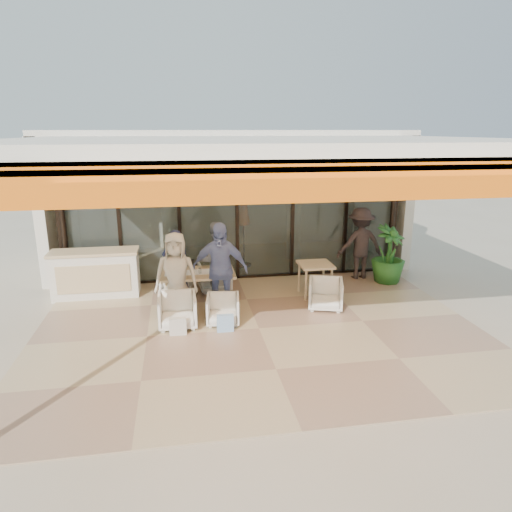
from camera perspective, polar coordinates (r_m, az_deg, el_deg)
The scene contains 21 objects.
ground at distance 8.46m, azimuth 0.36°, elevation -9.18°, with size 70.00×70.00×0.00m, color #C6B293.
terrace_floor at distance 8.45m, azimuth 0.36°, elevation -9.15°, with size 8.00×6.00×0.01m, color tan.
terrace_structure at distance 7.43m, azimuth 0.77°, elevation 13.33°, with size 8.00×6.00×3.40m.
glass_storefront at distance 10.82m, azimuth -2.40°, elevation 5.21°, with size 8.08×0.10×3.20m.
interior_block at distance 13.02m, azimuth -3.72°, elevation 9.73°, with size 9.05×3.62×3.52m.
host_counter at distance 10.47m, azimuth -19.39°, elevation -2.06°, with size 1.85×0.65×1.04m.
dining_table at distance 9.35m, azimuth -7.37°, elevation -2.35°, with size 1.50×0.90×0.93m.
chair_far_left at distance 10.35m, azimuth -9.84°, elevation -2.69°, with size 0.66×0.62×0.68m, color silver.
chair_far_right at distance 10.37m, azimuth -5.19°, elevation -2.41°, with size 0.69×0.64×0.71m, color silver.
chair_near_left at distance 8.56m, azimuth -9.80°, elevation -6.54°, with size 0.69×0.64×0.71m, color silver.
chair_near_right at distance 8.60m, azimuth -4.15°, elevation -6.53°, with size 0.60×0.56×0.62m, color silver.
diner_navy at distance 9.74m, azimuth -9.94°, elevation -1.17°, with size 0.57×0.37×1.55m, color #191C39.
diner_grey at distance 9.75m, azimuth -5.02°, elevation -0.56°, with size 0.82×0.64×1.69m, color slate.
diner_cream at distance 8.86m, azimuth -9.95°, elevation -2.41°, with size 0.82×0.53×1.68m, color beige.
diner_periwinkle at distance 8.87m, azimuth -4.55°, elevation -1.65°, with size 1.08×0.45×1.85m, color #6972AF.
tote_bag_cream at distance 8.26m, azimuth -9.73°, elevation -8.75°, with size 0.30×0.10×0.34m, color silver.
tote_bag_blue at distance 8.29m, azimuth -3.86°, elevation -8.45°, with size 0.30×0.10×0.34m, color #99BFD8.
side_table at distance 9.96m, azimuth 7.42°, elevation -1.53°, with size 0.70×0.70×0.74m.
side_chair at distance 9.37m, azimuth 8.69°, elevation -4.56°, with size 0.67×0.63×0.69m, color silver.
standing_woman at distance 11.28m, azimuth 12.89°, elevation 1.51°, with size 1.14×0.65×1.76m, color black.
potted_palm at distance 11.18m, azimuth 16.25°, elevation 0.18°, with size 0.78×0.78×1.39m, color #1E5919.
Camera 1 is at (-1.34, -7.57, 3.53)m, focal length 32.00 mm.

